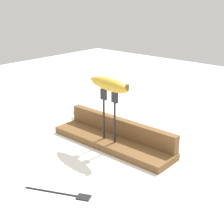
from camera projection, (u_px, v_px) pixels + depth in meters
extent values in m
plane|color=silver|center=(112.00, 145.00, 1.14)|extent=(3.00, 3.00, 0.00)
cube|color=brown|center=(112.00, 142.00, 1.14)|extent=(0.47, 0.12, 0.02)
cube|color=brown|center=(121.00, 127.00, 1.16)|extent=(0.46, 0.03, 0.06)
cylinder|color=black|center=(104.00, 119.00, 1.11)|extent=(0.01, 0.01, 0.14)
cube|color=black|center=(104.00, 94.00, 1.08)|extent=(0.03, 0.01, 0.04)
cylinder|color=black|center=(115.00, 123.00, 1.08)|extent=(0.01, 0.01, 0.14)
cube|color=black|center=(115.00, 97.00, 1.05)|extent=(0.03, 0.01, 0.04)
ellipsoid|color=gold|center=(109.00, 84.00, 1.05)|extent=(0.19, 0.07, 0.04)
cylinder|color=brown|center=(127.00, 87.00, 0.99)|extent=(0.01, 0.01, 0.02)
sphere|color=#3F2D19|center=(93.00, 79.00, 1.12)|extent=(0.01, 0.01, 0.01)
cylinder|color=black|center=(51.00, 191.00, 0.87)|extent=(0.14, 0.07, 0.01)
cube|color=black|center=(84.00, 197.00, 0.85)|extent=(0.04, 0.04, 0.01)
cylinder|color=yellow|center=(79.00, 114.00, 1.38)|extent=(0.07, 0.06, 0.04)
cylinder|color=beige|center=(77.00, 112.00, 1.40)|extent=(0.02, 0.03, 0.03)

